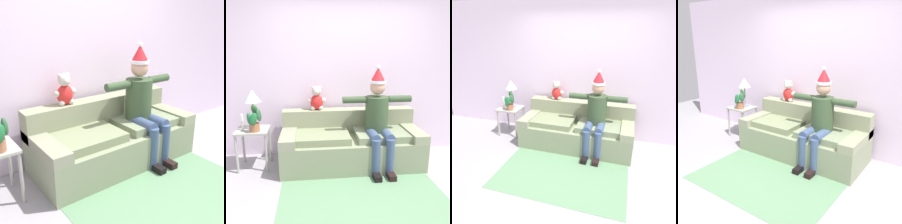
% 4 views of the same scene
% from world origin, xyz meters
% --- Properties ---
extents(ground_plane, '(10.00, 10.00, 0.00)m').
position_xyz_m(ground_plane, '(0.00, 0.00, 0.00)').
color(ground_plane, '#989599').
extents(back_wall, '(7.00, 0.10, 2.70)m').
position_xyz_m(back_wall, '(0.00, 1.55, 1.35)').
color(back_wall, silver).
rests_on(back_wall, ground_plane).
extents(couch, '(2.09, 0.88, 0.80)m').
position_xyz_m(couch, '(0.00, 1.03, 0.32)').
color(couch, gray).
rests_on(couch, ground_plane).
extents(person_seated, '(1.02, 0.77, 1.51)m').
position_xyz_m(person_seated, '(0.37, 0.87, 0.77)').
color(person_seated, '#364C2F').
rests_on(person_seated, ground_plane).
extents(teddy_bear, '(0.29, 0.17, 0.38)m').
position_xyz_m(teddy_bear, '(-0.51, 1.30, 0.97)').
color(teddy_bear, red).
rests_on(teddy_bear, couch).
extents(side_table, '(0.47, 0.43, 0.60)m').
position_xyz_m(side_table, '(-1.46, 1.05, 0.48)').
color(side_table, '#A1A297').
rests_on(side_table, ground_plane).
extents(table_lamp, '(0.24, 0.24, 0.57)m').
position_xyz_m(table_lamp, '(-1.44, 1.13, 1.04)').
color(table_lamp, gray).
rests_on(table_lamp, side_table).
extents(potted_plant, '(0.23, 0.25, 0.39)m').
position_xyz_m(potted_plant, '(-1.40, 0.94, 0.76)').
color(potted_plant, '#9C6241').
rests_on(potted_plant, side_table).
extents(candle_tall, '(0.04, 0.04, 0.24)m').
position_xyz_m(candle_tall, '(-1.59, 1.03, 0.75)').
color(candle_tall, beige).
rests_on(candle_tall, side_table).
extents(area_rug, '(2.02, 1.21, 0.01)m').
position_xyz_m(area_rug, '(0.00, -0.01, 0.00)').
color(area_rug, '#618D64').
rests_on(area_rug, ground_plane).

